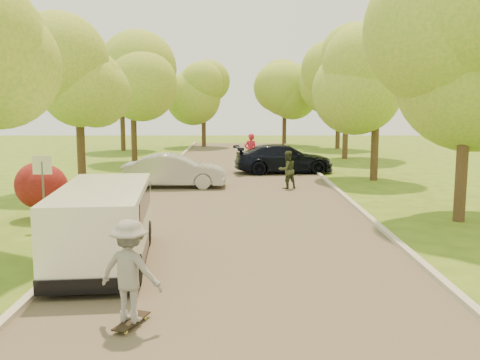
{
  "coord_description": "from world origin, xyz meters",
  "views": [
    {
      "loc": [
        -0.14,
        -11.37,
        3.67
      ],
      "look_at": [
        -0.06,
        5.07,
        1.3
      ],
      "focal_mm": 40.0,
      "sensor_mm": 36.0,
      "label": 1
    }
  ],
  "objects_px": {
    "street_sign": "(43,176)",
    "dark_sedan": "(284,159)",
    "skateboarder": "(130,271)",
    "person_olive": "(287,170)",
    "minivan": "(104,223)",
    "longboard": "(132,321)",
    "silver_sedan": "(175,171)",
    "person_striped": "(251,151)"
  },
  "relations": [
    {
      "from": "street_sign",
      "to": "dark_sedan",
      "type": "relative_size",
      "value": 0.42
    },
    {
      "from": "skateboarder",
      "to": "person_olive",
      "type": "height_order",
      "value": "skateboarder"
    },
    {
      "from": "skateboarder",
      "to": "person_olive",
      "type": "xyz_separation_m",
      "value": [
        3.9,
        14.37,
        -0.14
      ]
    },
    {
      "from": "minivan",
      "to": "longboard",
      "type": "relative_size",
      "value": 5.51
    },
    {
      "from": "street_sign",
      "to": "skateboarder",
      "type": "xyz_separation_m",
      "value": [
        3.9,
        -6.96,
        -0.6
      ]
    },
    {
      "from": "skateboarder",
      "to": "silver_sedan",
      "type": "bearing_deg",
      "value": -66.86
    },
    {
      "from": "skateboarder",
      "to": "person_olive",
      "type": "bearing_deg",
      "value": -85.87
    },
    {
      "from": "silver_sedan",
      "to": "person_olive",
      "type": "height_order",
      "value": "person_olive"
    },
    {
      "from": "minivan",
      "to": "skateboarder",
      "type": "distance_m",
      "value": 3.77
    },
    {
      "from": "dark_sedan",
      "to": "person_olive",
      "type": "height_order",
      "value": "person_olive"
    },
    {
      "from": "street_sign",
      "to": "person_striped",
      "type": "height_order",
      "value": "street_sign"
    },
    {
      "from": "dark_sedan",
      "to": "minivan",
      "type": "bearing_deg",
      "value": 153.5
    },
    {
      "from": "dark_sedan",
      "to": "person_olive",
      "type": "relative_size",
      "value": 3.15
    },
    {
      "from": "person_olive",
      "to": "street_sign",
      "type": "bearing_deg",
      "value": 18.16
    },
    {
      "from": "person_striped",
      "to": "street_sign",
      "type": "bearing_deg",
      "value": 52.51
    },
    {
      "from": "silver_sedan",
      "to": "longboard",
      "type": "xyz_separation_m",
      "value": [
        1.0,
        -14.8,
        -0.64
      ]
    },
    {
      "from": "dark_sedan",
      "to": "longboard",
      "type": "height_order",
      "value": "dark_sedan"
    },
    {
      "from": "street_sign",
      "to": "longboard",
      "type": "height_order",
      "value": "street_sign"
    },
    {
      "from": "longboard",
      "to": "person_olive",
      "type": "height_order",
      "value": "person_olive"
    },
    {
      "from": "skateboarder",
      "to": "person_olive",
      "type": "relative_size",
      "value": 1.03
    },
    {
      "from": "street_sign",
      "to": "person_striped",
      "type": "bearing_deg",
      "value": 66.02
    },
    {
      "from": "longboard",
      "to": "person_olive",
      "type": "distance_m",
      "value": 14.91
    },
    {
      "from": "street_sign",
      "to": "silver_sedan",
      "type": "relative_size",
      "value": 0.49
    },
    {
      "from": "street_sign",
      "to": "person_olive",
      "type": "distance_m",
      "value": 10.79
    },
    {
      "from": "silver_sedan",
      "to": "person_striped",
      "type": "distance_m",
      "value": 7.4
    },
    {
      "from": "silver_sedan",
      "to": "skateboarder",
      "type": "relative_size",
      "value": 2.62
    },
    {
      "from": "dark_sedan",
      "to": "person_olive",
      "type": "distance_m",
      "value": 5.3
    },
    {
      "from": "person_striped",
      "to": "person_olive",
      "type": "relative_size",
      "value": 1.21
    },
    {
      "from": "minivan",
      "to": "longboard",
      "type": "bearing_deg",
      "value": -75.53
    },
    {
      "from": "minivan",
      "to": "longboard",
      "type": "xyz_separation_m",
      "value": [
        1.31,
        -3.54,
        -0.85
      ]
    },
    {
      "from": "silver_sedan",
      "to": "person_olive",
      "type": "relative_size",
      "value": 2.7
    },
    {
      "from": "longboard",
      "to": "minivan",
      "type": "bearing_deg",
      "value": -50.42
    },
    {
      "from": "longboard",
      "to": "skateboarder",
      "type": "xyz_separation_m",
      "value": [
        0.0,
        0.0,
        0.87
      ]
    },
    {
      "from": "minivan",
      "to": "silver_sedan",
      "type": "bearing_deg",
      "value": 82.58
    },
    {
      "from": "street_sign",
      "to": "silver_sedan",
      "type": "distance_m",
      "value": 8.41
    },
    {
      "from": "minivan",
      "to": "silver_sedan",
      "type": "distance_m",
      "value": 11.27
    },
    {
      "from": "minivan",
      "to": "person_striped",
      "type": "xyz_separation_m",
      "value": [
        3.79,
        17.78,
        0.06
      ]
    },
    {
      "from": "minivan",
      "to": "silver_sedan",
      "type": "xyz_separation_m",
      "value": [
        0.31,
        11.26,
        -0.21
      ]
    },
    {
      "from": "silver_sedan",
      "to": "person_olive",
      "type": "xyz_separation_m",
      "value": [
        4.89,
        -0.43,
        0.09
      ]
    },
    {
      "from": "street_sign",
      "to": "dark_sedan",
      "type": "bearing_deg",
      "value": 57.5
    },
    {
      "from": "dark_sedan",
      "to": "person_olive",
      "type": "xyz_separation_m",
      "value": [
        -0.3,
        -5.3,
        0.07
      ]
    },
    {
      "from": "street_sign",
      "to": "skateboarder",
      "type": "relative_size",
      "value": 1.28
    }
  ]
}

